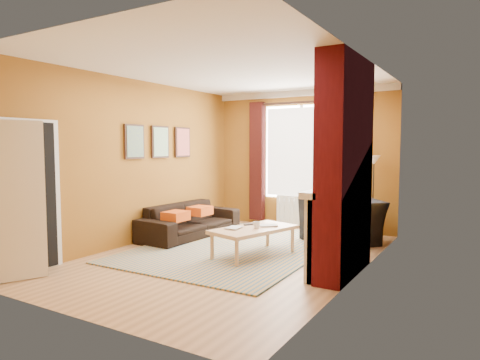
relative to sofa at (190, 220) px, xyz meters
The scene contains 12 objects.
ground 1.68m from the sofa, 30.58° to the right, with size 5.50×5.50×0.00m, color #986E45.
room_walls 2.39m from the sofa, 15.27° to the right, with size 3.82×5.54×2.83m.
striped_rug 1.26m from the sofa, 15.04° to the right, with size 2.81×3.84×0.02m.
sofa is the anchor object (origin of this frame).
armchair 2.73m from the sofa, 18.09° to the left, with size 1.19×1.04×0.77m, color black.
coffee_table 1.83m from the sofa, 21.27° to the right, with size 1.00×1.46×0.44m.
wicker_stool 2.51m from the sofa, 31.57° to the left, with size 0.43×0.43×0.42m.
floor_lamp 3.45m from the sofa, 27.95° to the left, with size 0.29×0.29×1.51m.
book_a 1.66m from the sofa, 32.63° to the right, with size 0.19×0.26×0.02m, color #999999.
book_b 1.81m from the sofa, 11.37° to the right, with size 0.20×0.27×0.02m, color #999999.
mug 1.91m from the sofa, 21.41° to the right, with size 0.11×0.11×0.10m, color #999999.
tv_remote 1.63m from the sofa, 18.68° to the right, with size 0.12×0.17×0.02m.
Camera 1 is at (3.36, -5.42, 1.67)m, focal length 32.00 mm.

